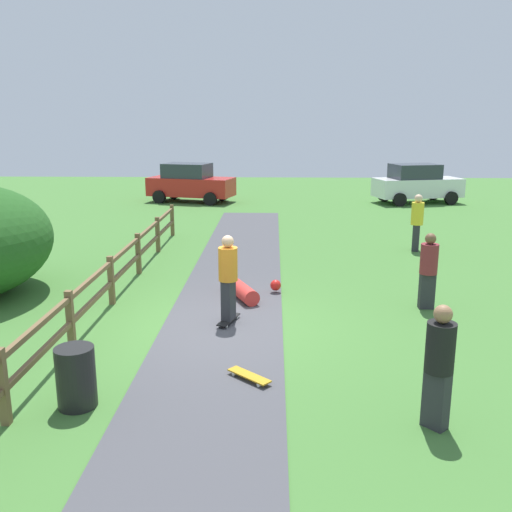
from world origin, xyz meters
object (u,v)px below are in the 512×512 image
object	(u,v)px
trash_bin	(76,377)
bystander_black	(439,361)
skater_fallen	(243,289)
bystander_yellow	(417,220)
bystander_maroon	(428,268)
parked_car_white	(417,184)
parked_car_red	(190,183)
skater_riding	(228,275)
skateboard_loose	(249,376)

from	to	relation	value
trash_bin	bystander_black	distance (m)	5.03
skater_fallen	bystander_yellow	bearing A→B (deg)	43.80
bystander_maroon	parked_car_white	bearing A→B (deg)	77.14
skater_fallen	bystander_yellow	size ratio (longest dim) A/B	0.88
bystander_maroon	parked_car_red	distance (m)	17.91
skater_riding	skateboard_loose	bearing A→B (deg)	-78.35
trash_bin	parked_car_white	world-z (taller)	parked_car_white
skater_fallen	skateboard_loose	xyz separation A→B (m)	(0.33, -4.32, -0.11)
skateboard_loose	parked_car_white	distance (m)	21.24
bystander_yellow	parked_car_red	bearing A→B (deg)	129.17
bystander_black	parked_car_white	xyz separation A→B (m)	(4.87, 21.18, 0.01)
bystander_yellow	parked_car_red	xyz separation A→B (m)	(-8.66, 10.63, -0.03)
bystander_black	skateboard_loose	bearing A→B (deg)	153.11
skater_fallen	bystander_maroon	xyz separation A→B (m)	(4.05, -0.65, 0.72)
bystander_black	skater_riding	bearing A→B (deg)	128.61
trash_bin	skater_riding	size ratio (longest dim) A/B	0.50
skater_riding	trash_bin	bearing A→B (deg)	-119.04
skater_fallen	bystander_black	size ratio (longest dim) A/B	0.91
skateboard_loose	skater_fallen	bearing A→B (deg)	94.38
bystander_black	bystander_maroon	world-z (taller)	bystander_black
bystander_yellow	parked_car_red	world-z (taller)	parked_car_red
skateboard_loose	parked_car_red	distance (m)	20.29
bystander_yellow	parked_car_white	distance (m)	10.92
trash_bin	parked_car_white	size ratio (longest dim) A/B	0.20
trash_bin	parked_car_red	bearing A→B (deg)	93.81
skater_fallen	skateboard_loose	distance (m)	4.33
bystander_black	parked_car_red	distance (m)	22.14
bystander_yellow	bystander_black	size ratio (longest dim) A/B	1.04
skater_riding	parked_car_red	distance (m)	17.66
bystander_yellow	bystander_maroon	xyz separation A→B (m)	(-1.12, -5.61, -0.07)
trash_bin	skater_riding	distance (m)	3.97
skater_riding	bystander_yellow	size ratio (longest dim) A/B	1.01
parked_car_red	trash_bin	bearing A→B (deg)	-86.19
trash_bin	bystander_maroon	bearing A→B (deg)	36.42
bystander_maroon	skater_riding	bearing A→B (deg)	-165.42
skater_riding	skateboard_loose	distance (m)	2.78
trash_bin	bystander_yellow	size ratio (longest dim) A/B	0.50
skater_riding	bystander_maroon	world-z (taller)	skater_riding
skater_riding	parked_car_white	xyz separation A→B (m)	(7.95, 17.33, -0.07)
skateboard_loose	parked_car_red	world-z (taller)	parked_car_red
parked_car_red	skater_fallen	bearing A→B (deg)	-77.38
skateboard_loose	bystander_black	size ratio (longest dim) A/B	0.42
trash_bin	skater_fallen	bearing A→B (deg)	67.93
trash_bin	skater_fallen	world-z (taller)	trash_bin
bystander_yellow	skater_riding	bearing A→B (deg)	-128.64
parked_car_white	bystander_yellow	bearing A→B (deg)	-103.67
skater_fallen	parked_car_white	size ratio (longest dim) A/B	0.35
trash_bin	bystander_maroon	size ratio (longest dim) A/B	0.54
trash_bin	bystander_black	bearing A→B (deg)	-4.77
skater_riding	bystander_black	size ratio (longest dim) A/B	1.05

